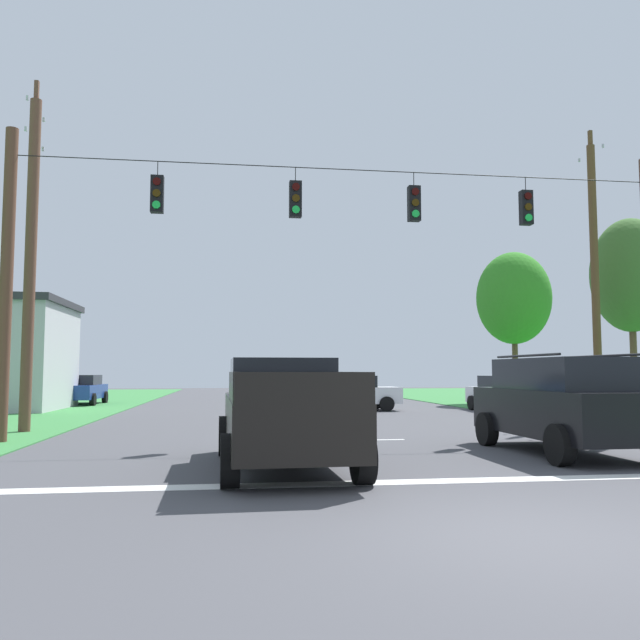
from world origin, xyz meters
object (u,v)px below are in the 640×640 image
Objects in this scene: distant_car_oncoming at (506,393)px; distant_car_far_parked at (81,389)px; pickup_truck at (284,413)px; suv_black at (563,402)px; utility_pole_mid_right at (595,276)px; distant_car_crossing_white at (349,392)px; utility_pole_near_left at (31,255)px; overhead_signal_span at (351,272)px; tree_roadside_far_right at (631,276)px; tree_roadside_left at (514,298)px.

distant_car_far_parked is at bearing 156.64° from distant_car_oncoming.
suv_black is (5.92, 1.07, 0.09)m from pickup_truck.
distant_car_oncoming is (4.65, 13.26, -0.27)m from suv_black.
utility_pole_mid_right is at bearing 37.45° from pickup_truck.
suv_black is 0.48× the size of utility_pole_mid_right.
utility_pole_near_left is (-10.83, -8.61, 4.23)m from distant_car_crossing_white.
tree_roadside_far_right is at bearing 24.14° from overhead_signal_span.
distant_car_oncoming is at bearing -14.97° from distant_car_crossing_white.
tree_roadside_far_right is (20.17, 2.44, 0.18)m from utility_pole_near_left.
distant_car_oncoming is 7.03m from utility_pole_mid_right.
tree_roadside_far_right is (2.92, -4.46, 4.41)m from distant_car_oncoming.
utility_pole_mid_right is at bearing -45.26° from distant_car_crossing_white.
overhead_signal_span reaches higher than distant_car_crossing_white.
tree_roadside_far_right is (22.05, -12.72, 4.41)m from distant_car_far_parked.
suv_black is 21.90m from tree_roadside_left.
tree_roadside_far_right reaches higher than distant_car_oncoming.
suv_black is at bearing -125.55° from utility_pole_mid_right.
distant_car_crossing_white is (2.03, 11.27, -3.51)m from overhead_signal_span.
utility_pole_near_left reaches higher than overhead_signal_span.
suv_black is at bearing -44.26° from overhead_signal_span.
utility_pole_near_left is at bearing -175.89° from utility_pole_mid_right.
overhead_signal_span is 21.06m from distant_car_far_parked.
tree_roadside_far_right is (11.37, 5.10, 0.90)m from overhead_signal_span.
distant_car_oncoming is 8.86m from tree_roadside_left.
tree_roadside_left reaches higher than tree_roadside_far_right.
distant_car_crossing_white is at bearing 38.49° from utility_pole_near_left.
tree_roadside_far_right is at bearing 6.89° from utility_pole_near_left.
utility_pole_mid_right is at bearing -81.61° from distant_car_oncoming.
distant_car_crossing_white is (-1.77, 14.97, -0.27)m from suv_black.
tree_roadside_far_right is at bearing 28.55° from utility_pole_mid_right.
utility_pole_mid_right reaches higher than distant_car_crossing_white.
distant_car_oncoming is 1.02× the size of distant_car_far_parked.
suv_black reaches higher than distant_car_oncoming.
distant_car_oncoming is 0.43× the size of utility_pole_mid_right.
tree_roadside_left is (8.13, 19.82, 4.56)m from suv_black.
distant_car_far_parked is at bearing 145.22° from utility_pole_mid_right.
distant_car_crossing_white is 14.30m from distant_car_far_parked.
distant_car_far_parked is (-12.71, 6.55, 0.00)m from distant_car_crossing_white.
pickup_truck is at bearing -48.10° from utility_pole_near_left.
tree_roadside_left reaches higher than suv_black.
distant_car_crossing_white is 14.46m from utility_pole_near_left.
pickup_truck is 0.54× the size of utility_pole_near_left.
utility_pole_near_left reaches higher than tree_roadside_far_right.
utility_pole_near_left is at bearing -173.11° from tree_roadside_far_right.
tree_roadside_left is at bearing 67.71° from suv_black.
utility_pole_near_left reaches higher than pickup_truck.
utility_pole_mid_right is at bearing 54.45° from suv_black.
overhead_signal_span reaches higher than tree_roadside_far_right.
suv_black is (3.80, -3.71, -3.24)m from overhead_signal_span.
tree_roadside_left is (22.61, -1.70, 4.83)m from distant_car_far_parked.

